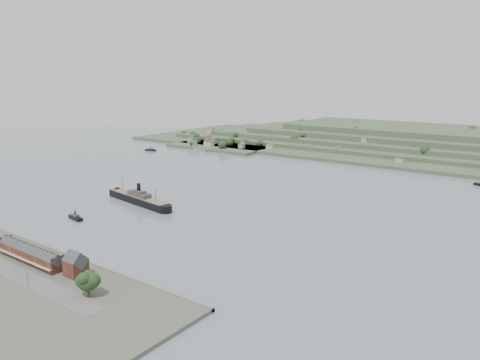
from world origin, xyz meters
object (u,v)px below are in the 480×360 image
Objects in this scene: steamship at (137,198)px; tugboat at (76,217)px; fig_tree at (88,281)px; gabled_building at (76,264)px; terrace_row at (30,254)px.

tugboat is (-1.16, -59.70, -2.16)m from steamship.
steamship is 6.66× the size of fig_tree.
fig_tree is (117.01, -134.22, 6.17)m from steamship.
steamship reaches higher than tugboat.
steamship is 5.36× the size of tugboat.
steamship is at bearing 131.08° from fig_tree.
tugboat is at bearing -91.12° from steamship.
steamship reaches higher than gabled_building.
steamship is (-90.83, 122.79, -4.27)m from gabled_building.
fig_tree is (118.17, -74.52, 8.33)m from tugboat.
gabled_building is at bearing 6.12° from terrace_row.
tugboat is 1.24× the size of fig_tree.
fig_tree is at bearing -48.92° from steamship.
steamship is at bearing 126.49° from gabled_building.
gabled_building reaches higher than tugboat.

